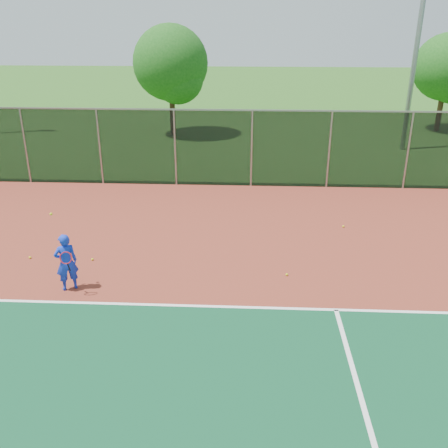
% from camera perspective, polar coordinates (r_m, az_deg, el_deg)
% --- Properties ---
extents(ground, '(120.00, 120.00, 0.00)m').
position_cam_1_polar(ground, '(9.53, 2.98, -19.40)').
color(ground, '#245418').
rests_on(ground, ground).
extents(court_apron, '(30.00, 20.00, 0.02)m').
position_cam_1_polar(court_apron, '(11.08, 3.01, -12.37)').
color(court_apron, maroon).
rests_on(court_apron, ground).
extents(fence_back, '(30.00, 0.06, 3.03)m').
position_cam_1_polar(fence_back, '(19.65, 3.18, 8.68)').
color(fence_back, black).
rests_on(fence_back, court_apron).
extents(tennis_player, '(0.65, 0.70, 2.01)m').
position_cam_1_polar(tennis_player, '(12.88, -17.59, -4.17)').
color(tennis_player, '#1430C4').
rests_on(tennis_player, court_apron).
extents(practice_ball_0, '(0.07, 0.07, 0.07)m').
position_cam_1_polar(practice_ball_0, '(16.55, 13.48, -0.26)').
color(practice_ball_0, yellow).
rests_on(practice_ball_0, court_apron).
extents(practice_ball_2, '(0.07, 0.07, 0.07)m').
position_cam_1_polar(practice_ball_2, '(15.12, -21.29, -3.58)').
color(practice_ball_2, yellow).
rests_on(practice_ball_2, court_apron).
extents(practice_ball_3, '(0.07, 0.07, 0.07)m').
position_cam_1_polar(practice_ball_3, '(14.46, -14.81, -3.92)').
color(practice_ball_3, yellow).
rests_on(practice_ball_3, court_apron).
extents(practice_ball_4, '(0.07, 0.07, 0.07)m').
position_cam_1_polar(practice_ball_4, '(13.31, 7.19, -5.75)').
color(practice_ball_4, yellow).
rests_on(practice_ball_4, court_apron).
extents(tree_back_left, '(4.05, 4.05, 5.95)m').
position_cam_1_polar(tree_back_left, '(28.29, -5.93, 17.45)').
color(tree_back_left, '#392014').
rests_on(tree_back_left, ground).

